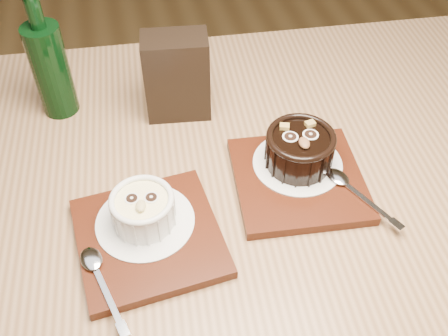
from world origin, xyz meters
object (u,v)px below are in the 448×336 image
object	(u,v)px
table	(220,232)
condiment_stand	(177,76)
tray_left	(149,238)
green_bottle	(50,67)
ramekin_white	(143,209)
tray_right	(298,180)
ramekin_dark	(300,148)

from	to	relation	value
table	condiment_stand	distance (m)	0.25
tray_left	condiment_stand	xyz separation A→B (m)	(0.08, 0.25, 0.06)
tray_left	green_bottle	bearing A→B (deg)	109.40
tray_left	green_bottle	xyz separation A→B (m)	(-0.11, 0.30, 0.08)
ramekin_white	tray_right	bearing A→B (deg)	17.06
table	ramekin_dark	distance (m)	0.18
tray_left	ramekin_white	bearing A→B (deg)	94.25
tray_left	ramekin_dark	bearing A→B (deg)	18.47
ramekin_white	table	bearing A→B (deg)	28.59
tray_left	ramekin_white	world-z (taller)	ramekin_white
tray_right	ramekin_dark	xyz separation A→B (m)	(0.01, 0.02, 0.04)
tray_left	tray_right	world-z (taller)	same
green_bottle	tray_right	bearing A→B (deg)	-37.21
table	ramekin_white	distance (m)	0.18
green_bottle	ramekin_white	bearing A→B (deg)	-69.56
tray_left	tray_right	bearing A→B (deg)	13.16
tray_left	ramekin_dark	world-z (taller)	ramekin_dark
table	ramekin_dark	world-z (taller)	ramekin_dark
ramekin_white	tray_right	size ratio (longest dim) A/B	0.46
table	tray_left	distance (m)	0.16
tray_left	ramekin_white	distance (m)	0.04
condiment_stand	green_bottle	xyz separation A→B (m)	(-0.19, 0.05, 0.01)
tray_right	tray_left	bearing A→B (deg)	-166.84
green_bottle	tray_left	bearing A→B (deg)	-70.60
tray_right	green_bottle	xyz separation A→B (m)	(-0.33, 0.25, 0.08)
condiment_stand	tray_left	bearing A→B (deg)	-108.44
tray_left	ramekin_dark	distance (m)	0.24
table	green_bottle	distance (m)	0.37
ramekin_white	tray_right	world-z (taller)	ramekin_white
ramekin_dark	condiment_stand	xyz separation A→B (m)	(-0.14, 0.17, 0.02)
tray_left	green_bottle	world-z (taller)	green_bottle
ramekin_white	ramekin_dark	bearing A→B (deg)	22.70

